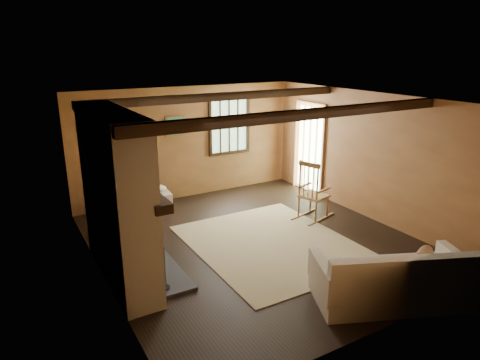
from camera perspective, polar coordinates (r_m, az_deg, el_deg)
ground at (r=7.36m, az=2.01°, el=-8.24°), size 5.50×5.50×0.00m
room_envelope at (r=7.14m, az=2.56°, el=4.85°), size 5.02×5.52×2.44m
fireplace at (r=6.13m, az=-15.85°, el=-3.11°), size 1.02×2.30×2.40m
rug at (r=7.31m, az=4.20°, el=-8.45°), size 2.50×3.00×0.01m
rocking_chair at (r=8.27m, az=9.64°, el=-1.89°), size 0.92×0.65×1.16m
sofa at (r=5.98m, az=19.71°, el=-12.71°), size 2.15×1.57×0.80m
firewood_pile at (r=8.87m, az=-17.02°, el=-3.67°), size 0.62×0.11×0.23m
laundry_basket at (r=8.98m, az=-10.80°, el=-2.68°), size 0.53×0.42×0.30m
basket_pillow at (r=8.90m, az=-10.89°, el=-1.24°), size 0.43×0.39×0.18m
armchair at (r=8.34m, az=-14.53°, el=-2.78°), size 1.12×1.11×0.78m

